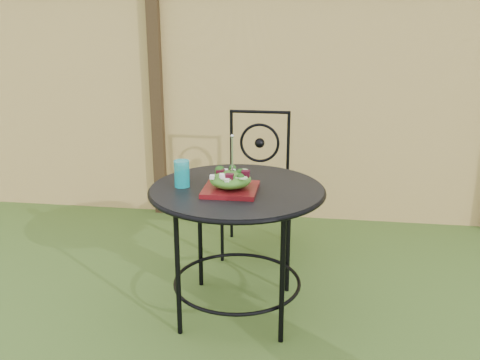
% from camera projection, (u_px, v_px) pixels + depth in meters
% --- Properties ---
extents(fence, '(8.00, 0.12, 1.90)m').
position_uv_depth(fence, '(324.00, 101.00, 4.06)').
color(fence, '#EEC976').
rests_on(fence, ground).
extents(patio_table, '(0.92, 0.92, 0.72)m').
position_uv_depth(patio_table, '(237.00, 212.00, 2.82)').
color(patio_table, black).
rests_on(patio_table, ground).
extents(patio_chair, '(0.46, 0.46, 0.95)m').
position_uv_depth(patio_chair, '(257.00, 179.00, 3.65)').
color(patio_chair, black).
rests_on(patio_chair, ground).
extents(salad_plate, '(0.27, 0.27, 0.02)m').
position_uv_depth(salad_plate, '(231.00, 189.00, 2.71)').
color(salad_plate, '#4A0A10').
rests_on(salad_plate, patio_table).
extents(salad, '(0.21, 0.21, 0.08)m').
position_uv_depth(salad, '(231.00, 180.00, 2.69)').
color(salad, '#235614').
rests_on(salad, salad_plate).
extents(fork, '(0.01, 0.01, 0.18)m').
position_uv_depth(fork, '(232.00, 155.00, 2.65)').
color(fork, silver).
rests_on(fork, salad).
extents(drinking_glass, '(0.08, 0.08, 0.14)m').
position_uv_depth(drinking_glass, '(182.00, 174.00, 2.77)').
color(drinking_glass, '#0E9EA7').
rests_on(drinking_glass, patio_table).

